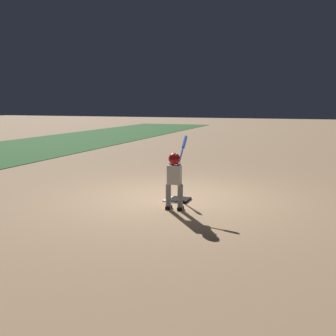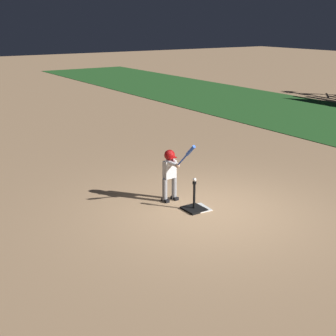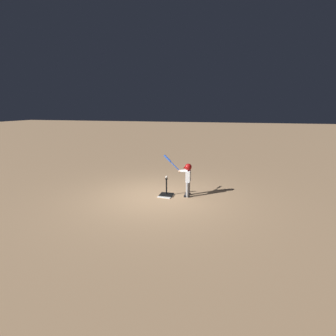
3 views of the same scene
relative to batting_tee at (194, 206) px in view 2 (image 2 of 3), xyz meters
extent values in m
plane|color=tan|center=(0.25, 0.21, -0.08)|extent=(90.00, 90.00, 0.00)
cube|color=white|center=(0.00, 0.08, -0.07)|extent=(0.48, 0.48, 0.02)
cube|color=black|center=(0.00, 0.00, -0.06)|extent=(0.43, 0.39, 0.04)
cylinder|color=black|center=(0.00, 0.00, 0.21)|extent=(0.05, 0.05, 0.50)
cylinder|color=black|center=(0.00, 0.00, 0.49)|extent=(0.08, 0.08, 0.05)
cylinder|color=gray|center=(-0.70, 0.00, 0.17)|extent=(0.11, 0.11, 0.50)
cube|color=black|center=(-0.68, 0.00, -0.05)|extent=(0.18, 0.10, 0.06)
cylinder|color=gray|center=(-0.70, -0.24, 0.17)|extent=(0.11, 0.11, 0.50)
cube|color=black|center=(-0.68, -0.24, -0.05)|extent=(0.18, 0.10, 0.06)
cube|color=silver|center=(-0.70, -0.12, 0.60)|extent=(0.15, 0.26, 0.37)
sphere|color=tan|center=(-0.70, -0.12, 0.89)|extent=(0.19, 0.19, 0.19)
sphere|color=maroon|center=(-0.70, -0.12, 0.90)|extent=(0.22, 0.22, 0.22)
cube|color=maroon|center=(-0.61, -0.12, 0.88)|extent=(0.12, 0.17, 0.01)
cylinder|color=silver|center=(-0.56, -0.07, 0.77)|extent=(0.31, 0.15, 0.11)
cylinder|color=silver|center=(-0.56, -0.16, 0.77)|extent=(0.30, 0.17, 0.11)
sphere|color=tan|center=(-0.43, -0.11, 0.75)|extent=(0.09, 0.09, 0.09)
cylinder|color=blue|center=(-0.17, -0.10, 1.00)|extent=(0.53, 0.05, 0.52)
cylinder|color=blue|center=(-0.01, -0.10, 1.16)|extent=(0.26, 0.07, 0.25)
cylinder|color=black|center=(-0.44, -0.11, 0.74)|extent=(0.05, 0.05, 0.04)
sphere|color=white|center=(0.00, 0.00, 0.55)|extent=(0.07, 0.07, 0.07)
camera|label=1|loc=(-7.60, -2.49, 1.94)|focal=42.00mm
camera|label=2|loc=(6.90, -5.15, 3.51)|focal=50.00mm
camera|label=3|loc=(-2.13, 8.01, 2.77)|focal=28.00mm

